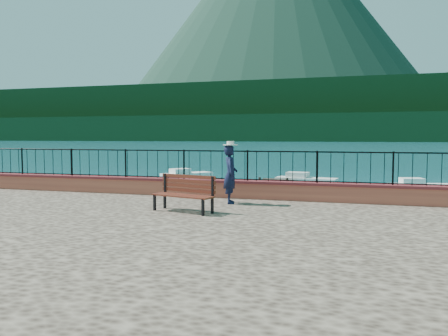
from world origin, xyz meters
The scene contains 15 objects.
ground centered at (0.00, 0.00, 0.00)m, with size 2000.00×2000.00×0.00m, color #19596B.
parapet centered at (0.00, 3.70, 1.49)m, with size 28.00×0.46×0.58m, color #C36046.
railing centered at (0.00, 3.70, 2.25)m, with size 27.00×0.05×0.95m, color black.
dock centered at (-2.00, 12.00, 0.15)m, with size 2.00×16.00×0.30m, color #2D231C.
far_forest centered at (0.00, 300.00, 9.00)m, with size 900.00×60.00×18.00m, color black.
foothills centered at (0.00, 360.00, 22.00)m, with size 900.00×120.00×44.00m, color black.
volcano centered at (-120.00, 700.00, 190.00)m, with size 560.00×560.00×380.00m, color #142D23.
park_bench centered at (-1.34, 0.76, 1.49)m, with size 1.83×1.00×0.97m.
person centered at (-0.54, 2.53, 2.07)m, with size 0.64×0.42×1.74m, color black.
hat centered at (-0.54, 2.53, 3.00)m, with size 0.44×0.44×0.12m, color white.
boat_0 centered at (-6.23, 10.17, 0.40)m, with size 3.90×1.30×0.80m, color white.
boat_1 centered at (1.91, 8.54, 0.40)m, with size 4.12×1.30×0.80m, color silver.
boat_2 centered at (6.81, 17.68, 0.40)m, with size 3.61×1.30×0.80m, color silver.
boat_3 centered at (-9.28, 21.24, 0.40)m, with size 4.02×1.30×0.80m, color white.
boat_4 centered at (-0.05, 19.85, 0.40)m, with size 4.08×1.30×0.80m, color silver.
Camera 1 is at (2.97, -9.97, 3.20)m, focal length 35.00 mm.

